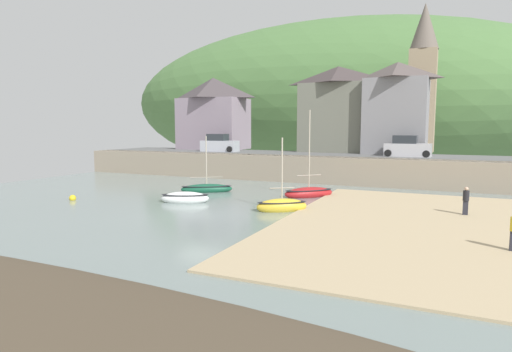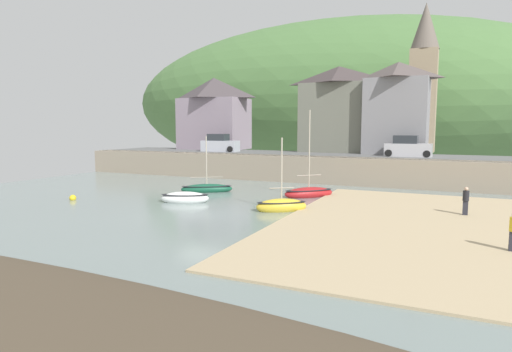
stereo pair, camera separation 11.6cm
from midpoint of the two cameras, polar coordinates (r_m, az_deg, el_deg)
name	(u,v)px [view 1 (the left image)]	position (r m, az deg, el deg)	size (l,w,h in m)	color
ground	(98,260)	(17.60, -20.32, -10.32)	(48.00, 41.00, 0.61)	gray
quay_seawall	(297,167)	(41.35, 5.42, 1.25)	(48.00, 9.40, 2.40)	gray
hillside_backdrop	(339,102)	(79.01, 10.82, 9.59)	(80.00, 44.00, 27.19)	#4D753E
waterfront_building_left	(213,113)	(53.91, -5.71, 8.29)	(8.09, 5.55, 8.68)	gray
waterfront_building_centre	(338,109)	(48.07, 10.67, 8.72)	(8.13, 4.46, 9.18)	slate
waterfront_building_right	(397,107)	(46.99, 18.01, 8.61)	(6.33, 6.17, 9.27)	gray
church_with_spire	(423,76)	(51.03, 21.11, 12.19)	(3.00, 3.00, 15.84)	#9B8868
sailboat_blue_trim	(207,188)	(34.43, -6.63, -1.65)	(4.05, 3.20, 4.61)	#154F36
motorboat_with_cabin	(185,198)	(29.97, -9.47, -2.88)	(3.54, 2.52, 0.93)	white
sailboat_nearest_shore	(282,206)	(26.54, 3.30, -3.94)	(3.23, 2.76, 4.71)	gold
sailboat_tall_mast	(309,193)	(32.06, 6.88, -2.18)	(3.69, 3.67, 6.55)	#A81C1F
parked_car_near_slipway	(219,144)	(48.38, -4.94, 4.21)	(4.19, 1.92, 1.95)	#B0B5C1
parked_car_by_wall	(407,148)	(42.35, 19.27, 3.54)	(4.15, 1.82, 1.95)	#BCBBC0
person_near_water	(466,200)	(27.51, 25.87, -2.82)	(0.34, 0.34, 1.62)	#282833
mooring_buoy	(73,198)	(33.04, -23.16, -2.71)	(0.46, 0.46, 0.46)	yellow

